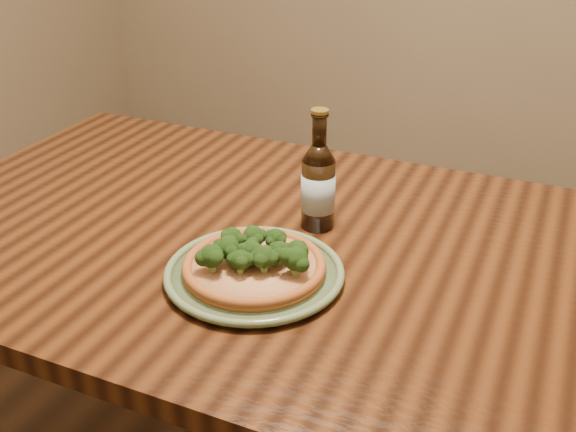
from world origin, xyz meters
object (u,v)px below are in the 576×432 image
at_px(table, 299,285).
at_px(plate, 254,273).
at_px(beer_bottle, 318,185).
at_px(pizza, 254,263).

xyz_separation_m(table, plate, (-0.02, -0.14, 0.10)).
bearing_deg(table, beer_bottle, 85.36).
distance_m(table, plate, 0.18).
height_order(table, beer_bottle, beer_bottle).
height_order(table, plate, plate).
xyz_separation_m(plate, pizza, (0.00, 0.00, 0.02)).
height_order(plate, beer_bottle, beer_bottle).
xyz_separation_m(table, pizza, (-0.02, -0.14, 0.12)).
height_order(pizza, beer_bottle, beer_bottle).
xyz_separation_m(pizza, beer_bottle, (0.03, 0.21, 0.06)).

